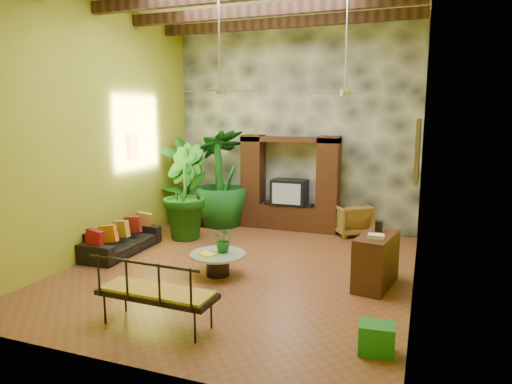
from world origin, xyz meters
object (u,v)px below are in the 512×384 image
at_px(tall_plant_b, 183,191).
at_px(tall_plant_c, 221,178).
at_px(iron_bench, 154,290).
at_px(green_bin, 376,338).
at_px(ceiling_fan_back, 345,81).
at_px(coffee_table, 218,261).
at_px(entertainment_center, 290,190).
at_px(tall_plant_a, 186,183).
at_px(wicker_armchair, 352,219).
at_px(side_console, 376,261).
at_px(sofa, 122,239).
at_px(ceiling_fan_front, 219,77).

height_order(tall_plant_b, tall_plant_c, tall_plant_c).
bearing_deg(iron_bench, green_bin, 9.49).
relative_size(ceiling_fan_back, coffee_table, 1.90).
distance_m(entertainment_center, tall_plant_a, 2.58).
distance_m(wicker_armchair, coffee_table, 4.00).
bearing_deg(ceiling_fan_back, side_console, -56.84).
distance_m(tall_plant_b, green_bin, 6.05).
distance_m(ceiling_fan_back, coffee_table, 4.01).
distance_m(entertainment_center, wicker_armchair, 1.64).
xyz_separation_m(tall_plant_a, tall_plant_b, (0.45, -0.93, -0.05)).
height_order(tall_plant_c, iron_bench, tall_plant_c).
distance_m(entertainment_center, sofa, 4.13).
bearing_deg(ceiling_fan_front, iron_bench, -89.02).
bearing_deg(tall_plant_c, entertainment_center, 9.29).
height_order(sofa, green_bin, sofa).
distance_m(ceiling_fan_front, tall_plant_b, 3.53).
xyz_separation_m(sofa, tall_plant_a, (0.17, 2.40, 0.84)).
relative_size(entertainment_center, coffee_table, 2.45).
height_order(tall_plant_b, side_console, tall_plant_b).
bearing_deg(tall_plant_c, iron_bench, -74.22).
distance_m(ceiling_fan_back, tall_plant_b, 4.33).
bearing_deg(green_bin, sofa, 156.89).
distance_m(coffee_table, green_bin, 3.37).
xyz_separation_m(coffee_table, side_console, (2.65, 0.44, 0.18)).
bearing_deg(side_console, tall_plant_c, 154.90).
xyz_separation_m(ceiling_fan_front, sofa, (-2.45, 0.44, -3.12)).
relative_size(sofa, wicker_armchair, 2.37).
relative_size(ceiling_fan_front, ceiling_fan_back, 1.00).
distance_m(sofa, coffee_table, 2.47).
bearing_deg(tall_plant_b, ceiling_fan_back, -4.89).
xyz_separation_m(wicker_armchair, tall_plant_c, (-3.23, -0.25, 0.85)).
bearing_deg(tall_plant_c, tall_plant_a, -151.41).
bearing_deg(ceiling_fan_back, coffee_table, -137.56).
bearing_deg(coffee_table, entertainment_center, 86.21).
bearing_deg(tall_plant_b, green_bin, -38.56).
height_order(iron_bench, green_bin, iron_bench).
height_order(tall_plant_a, tall_plant_b, tall_plant_a).
relative_size(ceiling_fan_back, tall_plant_c, 0.76).
bearing_deg(wicker_armchair, tall_plant_a, -24.00).
bearing_deg(tall_plant_c, ceiling_fan_front, -65.16).
distance_m(ceiling_fan_front, tall_plant_a, 4.30).
bearing_deg(entertainment_center, green_bin, -63.68).
bearing_deg(entertainment_center, coffee_table, -93.79).
xyz_separation_m(tall_plant_c, coffee_table, (1.47, -3.34, -0.96)).
bearing_deg(coffee_table, wicker_armchair, 63.80).
distance_m(sofa, wicker_armchair, 5.18).
bearing_deg(green_bin, coffee_table, 148.97).
relative_size(ceiling_fan_front, green_bin, 4.49).
bearing_deg(wicker_armchair, tall_plant_c, -29.07).
bearing_deg(coffee_table, ceiling_fan_back, 42.44).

